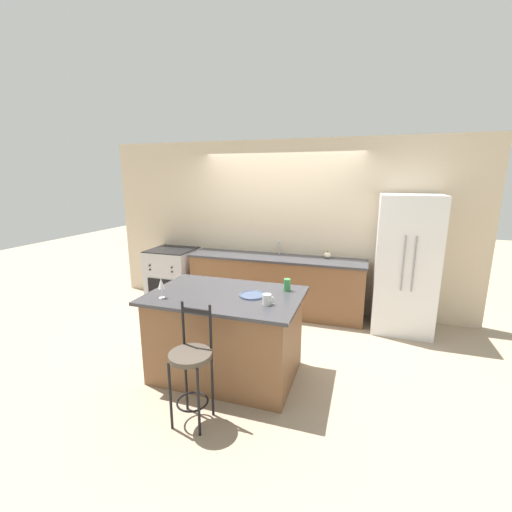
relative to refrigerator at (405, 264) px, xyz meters
name	(u,v)px	position (x,y,z in m)	size (l,w,h in m)	color
ground_plane	(269,319)	(-1.87, -0.28, -0.95)	(18.00, 18.00, 0.00)	tan
wall_back	(281,226)	(-1.87, 0.38, 0.40)	(6.00, 0.07, 2.70)	beige
back_counter	(276,284)	(-1.87, 0.08, -0.50)	(2.77, 0.64, 0.91)	brown
sink_faucet	(279,246)	(-1.87, 0.27, 0.09)	(0.02, 0.13, 0.22)	#ADAFB5
kitchen_island	(226,334)	(-1.91, -1.84, -0.49)	(1.60, 1.06, 0.93)	brown
refrigerator	(405,264)	(0.00, 0.00, 0.00)	(0.79, 0.75, 1.91)	white
oven_range	(173,275)	(-3.70, 0.01, -0.49)	(0.75, 0.72, 0.92)	#B7B7BC
bar_stool_near	(191,365)	(-1.90, -2.65, -0.40)	(0.37, 0.37, 1.07)	black
dinner_plate	(252,295)	(-1.62, -1.82, -0.02)	(0.27, 0.27, 0.02)	#425170
wine_glass	(161,284)	(-2.48, -2.16, 0.12)	(0.07, 0.07, 0.21)	white
coffee_mug	(267,299)	(-1.41, -2.00, 0.03)	(0.12, 0.08, 0.10)	white
tumbler_cup	(287,285)	(-1.32, -1.54, 0.04)	(0.07, 0.07, 0.13)	#3D934C
pumpkin_decoration	(327,255)	(-1.09, 0.22, 0.00)	(0.11, 0.11, 0.11)	beige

